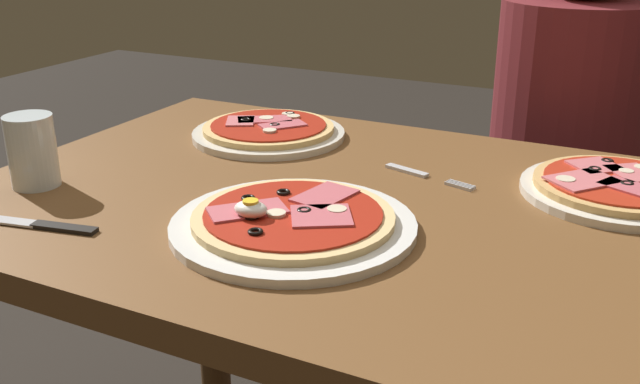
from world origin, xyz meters
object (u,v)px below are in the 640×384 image
object	(u,v)px
pizza_across_right	(269,131)
pizza_foreground	(293,221)
water_glass_near	(33,156)
dining_table	(344,280)
pizza_across_left	(618,188)
diner_person	(560,198)
knife	(38,225)
fork	(422,175)

from	to	relation	value
pizza_across_right	pizza_foreground	bearing A→B (deg)	-55.32
water_glass_near	dining_table	bearing A→B (deg)	20.52
pizza_across_left	diner_person	xyz separation A→B (m)	(-0.14, 0.49, -0.21)
pizza_foreground	diner_person	distance (m)	0.86
pizza_foreground	knife	xyz separation A→B (m)	(-0.30, -0.14, -0.01)
dining_table	diner_person	xyz separation A→B (m)	(0.21, 0.67, -0.07)
pizza_across_right	diner_person	world-z (taller)	diner_person
pizza_foreground	pizza_across_left	distance (m)	0.48
pizza_foreground	water_glass_near	xyz separation A→B (m)	(-0.42, -0.03, 0.03)
dining_table	water_glass_near	xyz separation A→B (m)	(-0.43, -0.16, 0.18)
pizza_across_right	water_glass_near	world-z (taller)	water_glass_near
fork	knife	bearing A→B (deg)	-133.24
pizza_across_left	fork	distance (m)	0.28
pizza_across_left	water_glass_near	size ratio (longest dim) A/B	2.55
water_glass_near	diner_person	bearing A→B (deg)	52.29
knife	dining_table	bearing A→B (deg)	41.03
pizza_across_left	diner_person	world-z (taller)	diner_person
pizza_foreground	knife	world-z (taller)	pizza_foreground
pizza_foreground	pizza_across_right	xyz separation A→B (m)	(-0.23, 0.34, -0.00)
dining_table	water_glass_near	world-z (taller)	water_glass_near
dining_table	knife	world-z (taller)	knife
diner_person	pizza_foreground	bearing A→B (deg)	74.53
fork	diner_person	bearing A→B (deg)	75.29
pizza_foreground	fork	xyz separation A→B (m)	(0.08, 0.27, -0.01)
fork	diner_person	distance (m)	0.59
pizza_across_left	fork	size ratio (longest dim) A/B	1.76
fork	pizza_across_left	bearing A→B (deg)	9.85
dining_table	pizza_across_left	size ratio (longest dim) A/B	3.97
knife	fork	bearing A→B (deg)	46.76
water_glass_near	fork	bearing A→B (deg)	30.50
dining_table	pizza_foreground	size ratio (longest dim) A/B	3.43
dining_table	knife	xyz separation A→B (m)	(-0.31, -0.27, 0.14)
pizza_across_right	fork	world-z (taller)	pizza_across_right
pizza_across_right	water_glass_near	bearing A→B (deg)	-116.96
pizza_foreground	pizza_across_left	bearing A→B (deg)	41.18
pizza_across_left	knife	distance (m)	0.80
pizza_across_left	fork	xyz separation A→B (m)	(-0.28, -0.05, -0.01)
pizza_across_right	knife	size ratio (longest dim) A/B	1.40
pizza_across_left	water_glass_near	world-z (taller)	water_glass_near
dining_table	fork	size ratio (longest dim) A/B	6.99
pizza_across_left	pizza_across_right	xyz separation A→B (m)	(-0.59, 0.02, -0.00)
water_glass_near	diner_person	size ratio (longest dim) A/B	0.09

